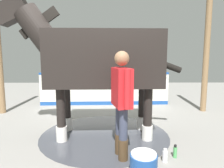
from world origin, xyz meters
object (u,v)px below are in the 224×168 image
Objects in this scene: handler at (122,98)px; bottle_shampoo at (165,156)px; horse at (98,59)px; wash_bucket at (143,166)px; bottle_spray at (175,152)px.

bottle_shampoo is (0.17, 0.64, -0.85)m from handler.
horse is 2.14× the size of handler.
wash_bucket is at bearing -79.03° from handler.
wash_bucket is (0.59, 0.25, -0.77)m from handler.
bottle_spray reaches higher than bottle_shampoo.
bottle_spray is at bearing -15.16° from handler.
horse is at bearing -127.23° from bottle_spray.
bottle_shampoo is 0.99× the size of bottle_spray.
wash_bucket is at bearing -47.01° from bottle_spray.
handler is 4.66× the size of wash_bucket.
horse is 2.09m from bottle_spray.
bottle_shampoo is (-0.42, 0.39, -0.08)m from wash_bucket.
wash_bucket is 1.72× the size of bottle_shampoo.
horse is at bearing -135.57° from bottle_shampoo.
horse reaches higher than handler.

